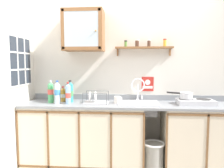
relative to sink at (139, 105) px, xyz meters
The scene contains 21 objects.
back_wall 0.55m from the sink, 115.64° to the left, with size 3.46×0.07×2.68m.
lower_cabinet_run 0.87m from the sink, behind, with size 1.62×0.59×0.88m.
lower_cabinet_run_right 0.92m from the sink, ahead, with size 0.97×0.59×0.88m.
countertop 0.14m from the sink, 162.20° to the right, with size 2.82×0.61×0.03m, color gray.
backsplash 0.28m from the sink, 118.83° to the left, with size 2.82×0.02×0.08m, color gray.
sink is the anchor object (origin of this frame).
hot_plate_stove 0.73m from the sink, ahead, with size 0.46×0.27×0.07m.
saucepan 0.63m from the sink, ahead, with size 0.32×0.20×0.08m.
bottle_juice_amber_0 1.05m from the sink, behind, with size 0.07×0.07×0.22m.
bottle_water_clear_1 1.10m from the sink, behind, with size 0.08×0.08×0.31m.
bottle_water_blue_2 0.95m from the sink, behind, with size 0.07×0.07×0.29m.
bottle_opaque_white_3 1.24m from the sink, behind, with size 0.07×0.07×0.30m.
bottle_soda_green_4 1.20m from the sink, behind, with size 0.08×0.08×0.30m.
bottle_detergent_teal_5 0.95m from the sink, behind, with size 0.08×0.08×0.30m.
dish_rack 0.58m from the sink, behind, with size 0.34×0.28×0.16m.
mug 0.29m from the sink, behind, with size 0.11×0.10×0.10m.
wall_cabinet 1.26m from the sink, behind, with size 0.55×0.35×0.56m.
spice_shelf 0.81m from the sink, 67.31° to the left, with size 0.80×0.14×0.23m.
warning_sign 0.38m from the sink, 60.59° to the left, with size 0.17×0.01×0.21m.
window 1.67m from the sink, behind, with size 0.03×0.56×0.65m.
trash_bin 0.72m from the sink, 48.19° to the right, with size 0.27×0.27×0.45m.
Camera 1 is at (0.01, -2.60, 1.44)m, focal length 34.89 mm.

